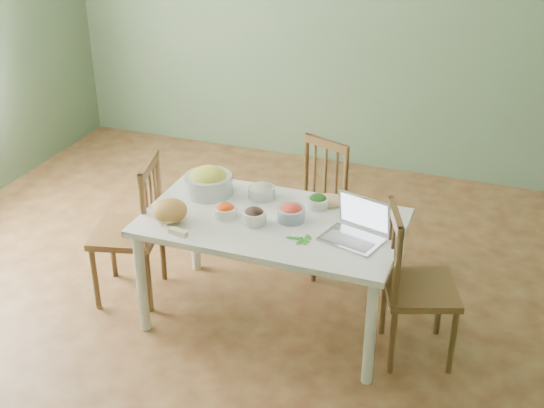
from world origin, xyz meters
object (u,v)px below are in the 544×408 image
(chair_right, at_px, (421,285))
(laptop, at_px, (352,223))
(bowl_squash, at_px, (209,181))
(dining_table, at_px, (272,271))
(bread_boule, at_px, (170,211))
(chair_left, at_px, (126,229))
(chair_far, at_px, (310,207))

(chair_right, xyz_separation_m, laptop, (-0.39, -0.06, 0.35))
(bowl_squash, bearing_deg, dining_table, -20.30)
(bread_boule, distance_m, laptop, 1.03)
(chair_left, bearing_deg, bowl_squash, 101.73)
(bread_boule, height_order, bowl_squash, bowl_squash)
(dining_table, distance_m, chair_right, 0.88)
(chair_right, bearing_deg, bowl_squash, 61.91)
(chair_far, bearing_deg, bowl_squash, -112.95)
(dining_table, distance_m, chair_far, 0.69)
(dining_table, distance_m, bowl_squash, 0.66)
(dining_table, relative_size, chair_far, 1.71)
(chair_right, distance_m, laptop, 0.52)
(dining_table, height_order, chair_right, chair_right)
(chair_left, relative_size, bread_boule, 4.78)
(chair_right, distance_m, bread_boule, 1.45)
(laptop, bearing_deg, bread_boule, -156.71)
(chair_right, height_order, bread_boule, chair_right)
(bowl_squash, bearing_deg, bread_boule, -99.39)
(chair_right, bearing_deg, chair_left, 71.19)
(chair_far, xyz_separation_m, chair_left, (-0.95, -0.74, 0.04))
(chair_right, bearing_deg, dining_table, 68.90)
(chair_far, relative_size, chair_right, 0.95)
(chair_right, bearing_deg, chair_far, 30.70)
(chair_far, distance_m, chair_left, 1.21)
(chair_far, distance_m, laptop, 0.96)
(bowl_squash, bearing_deg, chair_far, 46.34)
(dining_table, distance_m, chair_left, 0.95)
(dining_table, relative_size, chair_left, 1.57)
(chair_left, distance_m, bread_boule, 0.52)
(chair_left, bearing_deg, laptop, 74.93)
(chair_far, bearing_deg, laptop, -37.56)
(chair_far, height_order, bread_boule, chair_far)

